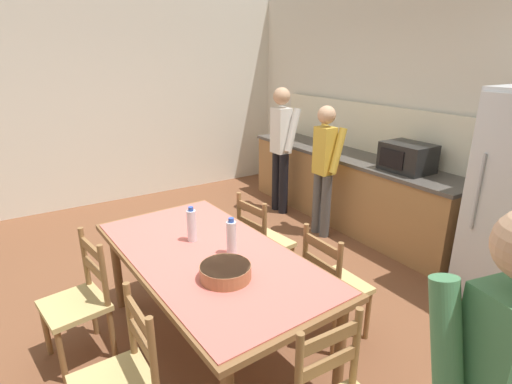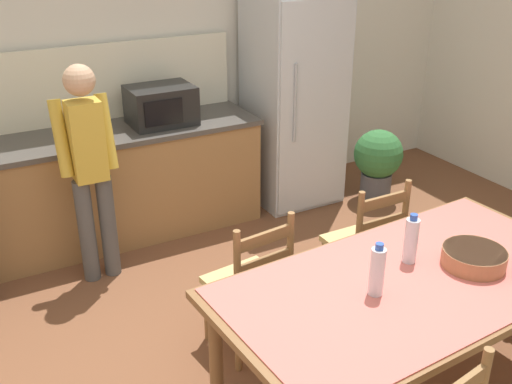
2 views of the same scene
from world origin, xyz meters
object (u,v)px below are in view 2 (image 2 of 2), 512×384
bottle_near_centre (377,271)px  bottle_off_centre (411,240)px  dining_table (411,291)px  chair_side_far_right (366,244)px  microwave (161,105)px  potted_plant (378,160)px  serving_bowl (474,257)px  person_at_counter (89,164)px  chair_side_far_left (251,284)px  refrigerator (294,100)px

bottle_near_centre → bottle_off_centre: same height
dining_table → chair_side_far_right: size_ratio=2.24×
microwave → potted_plant: bearing=-13.6°
bottle_near_centre → serving_bowl: bottle_near_centre is taller
chair_side_far_right → bottle_off_centre: bearing=66.3°
chair_side_far_right → person_at_counter: 1.92m
bottle_near_centre → chair_side_far_right: bottle_near_centre is taller
microwave → serving_bowl: size_ratio=1.56×
microwave → bottle_off_centre: bearing=-79.5°
chair_side_far_left → person_at_counter: size_ratio=0.59×
refrigerator → chair_side_far_left: bearing=-128.1°
dining_table → serving_bowl: serving_bowl is taller
refrigerator → bottle_off_centre: (-0.77, -2.36, -0.03)m
dining_table → chair_side_far_left: chair_side_far_left is taller
chair_side_far_left → bottle_off_centre: bearing=125.5°
refrigerator → serving_bowl: refrigerator is taller
refrigerator → bottle_off_centre: refrigerator is taller
microwave → bottle_off_centre: microwave is taller
chair_side_far_right → potted_plant: size_ratio=1.36×
microwave → chair_side_far_left: (-0.14, -1.74, -0.60)m
chair_side_far_left → person_at_counter: (-0.57, 1.22, 0.43)m
microwave → person_at_counter: 0.90m
bottle_off_centre → potted_plant: bearing=53.8°
refrigerator → bottle_near_centre: refrigerator is taller
chair_side_far_left → potted_plant: bearing=-153.9°
refrigerator → microwave: size_ratio=3.70×
dining_table → potted_plant: (1.51, 2.07, -0.31)m
refrigerator → chair_side_far_right: 1.80m
dining_table → chair_side_far_right: 0.95m
dining_table → serving_bowl: bearing=-8.9°
chair_side_far_right → person_at_counter: (-1.46, 1.17, 0.43)m
bottle_off_centre → potted_plant: (1.41, 1.93, -0.51)m
dining_table → bottle_off_centre: bottle_off_centre is taller
bottle_off_centre → potted_plant: size_ratio=0.40×
bottle_off_centre → chair_side_far_right: (0.30, 0.69, -0.45)m
serving_bowl → dining_table: bearing=171.1°
bottle_near_centre → potted_plant: bearing=49.9°
person_at_counter → potted_plant: 2.62m
bottle_near_centre → serving_bowl: (0.60, -0.04, -0.07)m
chair_side_far_right → dining_table: bearing=64.4°
bottle_off_centre → serving_bowl: (0.26, -0.19, -0.07)m
serving_bowl → potted_plant: (1.16, 2.12, -0.44)m
microwave → chair_side_far_right: microwave is taller
dining_table → chair_side_far_right: chair_side_far_right is taller
dining_table → bottle_off_centre: size_ratio=7.54×
microwave → person_at_counter: person_at_counter is taller
potted_plant → bottle_near_centre: bearing=-130.1°
chair_side_far_left → potted_plant: chair_side_far_left is taller
serving_bowl → chair_side_far_left: 1.24m
chair_side_far_left → refrigerator: bearing=-135.0°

